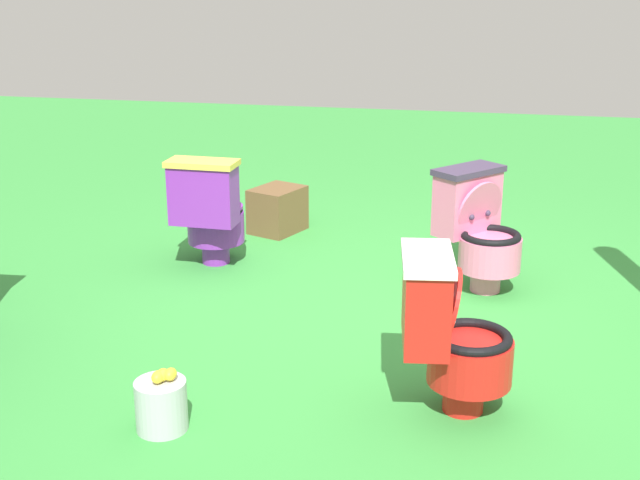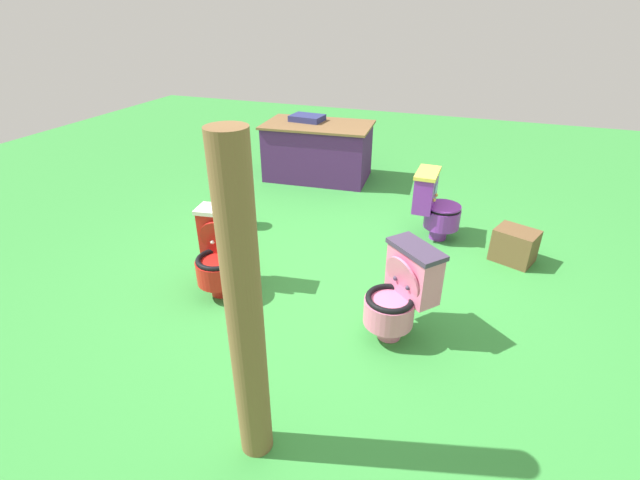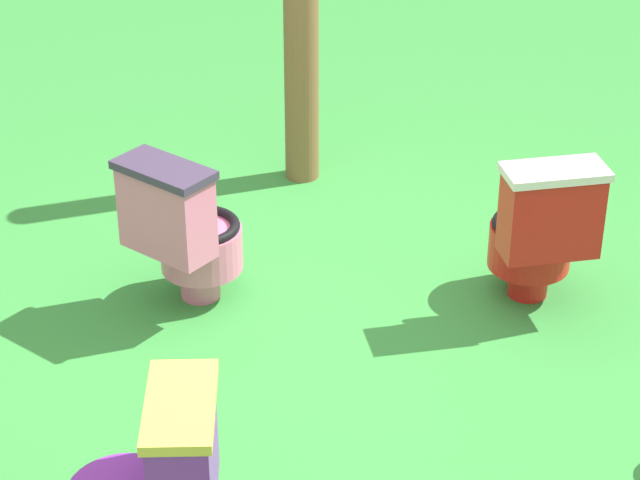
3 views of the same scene
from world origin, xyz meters
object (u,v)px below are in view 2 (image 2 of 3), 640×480
wooden_post (245,317)px  small_crate (515,245)px  toilet_purple (435,205)px  lemon_bucket (246,217)px  toilet_red (221,252)px  toilet_pink (400,292)px  vendor_table (318,151)px

wooden_post → small_crate: size_ratio=4.89×
toilet_purple → lemon_bucket: bearing=-76.1°
toilet_red → toilet_purple: bearing=-142.3°
toilet_pink → toilet_purple: bearing=-50.4°
vendor_table → wooden_post: bearing=-74.2°
toilet_red → small_crate: size_ratio=1.94×
toilet_purple → lemon_bucket: (-1.99, -0.45, -0.25)m
toilet_red → wooden_post: size_ratio=0.40×
wooden_post → toilet_purple: bearing=78.7°
toilet_purple → wooden_post: 3.04m
toilet_purple → toilet_red: bearing=-43.0°
vendor_table → lemon_bucket: bearing=-96.7°
wooden_post → small_crate: wooden_post is taller
toilet_red → small_crate: (2.39, 1.39, -0.21)m
toilet_purple → toilet_pink: bearing=0.2°
small_crate → vendor_table: bearing=149.4°
toilet_pink → vendor_table: size_ratio=0.48×
vendor_table → wooden_post: wooden_post is taller
toilet_purple → lemon_bucket: toilet_purple is taller
toilet_purple → toilet_red: size_ratio=1.00×
toilet_purple → wooden_post: size_ratio=0.40×
toilet_purple → small_crate: 0.87m
vendor_table → small_crate: vendor_table is taller
toilet_red → wooden_post: bearing=118.9°
toilet_red → lemon_bucket: bearing=-78.6°
small_crate → toilet_red: bearing=-149.8°
toilet_pink → wooden_post: (-0.55, -1.24, 0.54)m
wooden_post → vendor_table: bearing=105.8°
toilet_purple → small_crate: toilet_purple is taller
toilet_pink → lemon_bucket: bearing=8.1°
vendor_table → lemon_bucket: vendor_table is taller
toilet_pink → toilet_red: (-1.54, 0.08, 0.00)m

